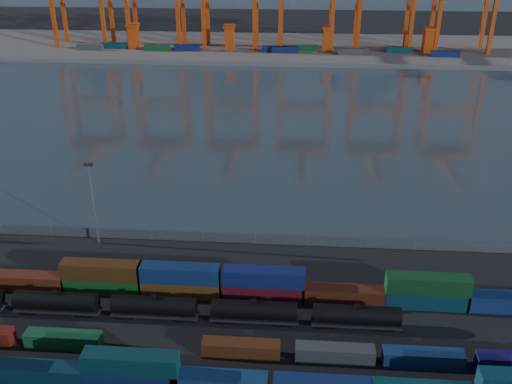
{
  "coord_description": "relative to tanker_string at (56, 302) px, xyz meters",
  "views": [
    {
      "loc": [
        7.21,
        -66.07,
        55.84
      ],
      "look_at": [
        0.0,
        30.0,
        10.0
      ],
      "focal_mm": 40.0,
      "sensor_mm": 36.0,
      "label": 1
    }
  ],
  "objects": [
    {
      "name": "quay_containers",
      "position": [
        18.36,
        191.15,
        1.21
      ],
      "size": [
        172.58,
        10.99,
        2.6
      ],
      "color": "navy",
      "rests_on": "far_quay"
    },
    {
      "name": "container_row_mid",
      "position": [
        23.39,
        -7.53,
        -0.89
      ],
      "size": [
        128.02,
        2.25,
        2.4
      ],
      "color": "navy",
      "rests_on": "ground"
    },
    {
      "name": "tanker_string",
      "position": [
        0.0,
        0.0,
        0.0
      ],
      "size": [
        106.57,
        2.92,
        4.17
      ],
      "color": "black",
      "rests_on": "ground"
    },
    {
      "name": "far_quay",
      "position": [
        29.36,
        205.68,
        -1.09
      ],
      "size": [
        700.0,
        70.0,
        2.0
      ],
      "primitive_type": "cube",
      "color": "#514F4C",
      "rests_on": "ground"
    },
    {
      "name": "container_row_north",
      "position": [
        30.69,
        6.11,
        0.1
      ],
      "size": [
        143.46,
        2.68,
        5.72
      ],
      "color": "navy",
      "rests_on": "ground"
    },
    {
      "name": "straddle_carriers",
      "position": [
        26.86,
        195.68,
        5.73
      ],
      "size": [
        140.0,
        7.0,
        11.1
      ],
      "color": "#DC470F",
      "rests_on": "far_quay"
    },
    {
      "name": "yard_light_mast",
      "position": [
        -0.64,
        21.68,
        7.21
      ],
      "size": [
        1.6,
        0.4,
        16.6
      ],
      "color": "slate",
      "rests_on": "ground"
    },
    {
      "name": "container_row_south",
      "position": [
        34.54,
        -14.46,
        0.18
      ],
      "size": [
        141.22,
        2.56,
        5.45
      ],
      "color": "#414347",
      "rests_on": "ground"
    },
    {
      "name": "harbor_water",
      "position": [
        29.36,
        100.68,
        -2.08
      ],
      "size": [
        700.0,
        700.0,
        0.0
      ],
      "primitive_type": "plane",
      "color": "#2F3D44",
      "rests_on": "ground"
    },
    {
      "name": "ground",
      "position": [
        29.36,
        -4.32,
        -2.09
      ],
      "size": [
        700.0,
        700.0,
        0.0
      ],
      "primitive_type": "plane",
      "color": "black",
      "rests_on": "ground"
    },
    {
      "name": "waterfront_fence",
      "position": [
        29.36,
        23.68,
        -1.09
      ],
      "size": [
        160.12,
        0.12,
        2.2
      ],
      "color": "#595B5E",
      "rests_on": "ground"
    }
  ]
}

